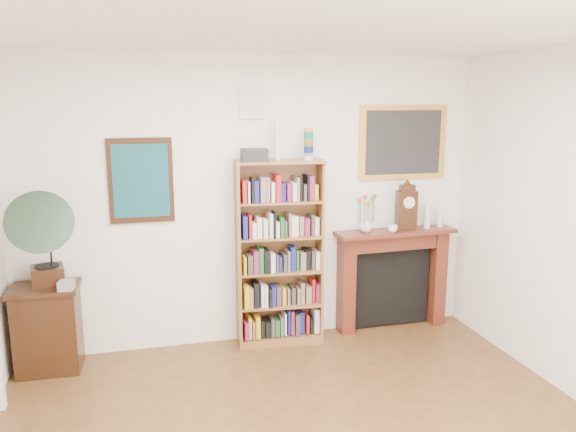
{
  "coord_description": "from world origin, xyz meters",
  "views": [
    {
      "loc": [
        -1.04,
        -2.77,
        2.37
      ],
      "look_at": [
        0.11,
        1.6,
        1.44
      ],
      "focal_mm": 35.0,
      "sensor_mm": 36.0,
      "label": 1
    }
  ],
  "objects_px": {
    "bookshelf": "(280,243)",
    "side_cabinet": "(48,328)",
    "teacup": "(393,229)",
    "mantel_clock": "(406,208)",
    "bottle_right": "(440,217)",
    "bottle_left": "(427,217)",
    "flower_vase": "(366,225)",
    "cd_stack": "(66,285)",
    "gramophone": "(41,234)",
    "fireplace": "(392,270)"
  },
  "relations": [
    {
      "from": "gramophone",
      "to": "bottle_right",
      "type": "bearing_deg",
      "value": -7.13
    },
    {
      "from": "teacup",
      "to": "mantel_clock",
      "type": "bearing_deg",
      "value": 22.79
    },
    {
      "from": "fireplace",
      "to": "bottle_right",
      "type": "bearing_deg",
      "value": -4.74
    },
    {
      "from": "fireplace",
      "to": "teacup",
      "type": "height_order",
      "value": "teacup"
    },
    {
      "from": "bottle_left",
      "to": "bottle_right",
      "type": "height_order",
      "value": "bottle_left"
    },
    {
      "from": "side_cabinet",
      "to": "cd_stack",
      "type": "distance_m",
      "value": 0.5
    },
    {
      "from": "fireplace",
      "to": "teacup",
      "type": "relative_size",
      "value": 12.95
    },
    {
      "from": "bookshelf",
      "to": "bottle_left",
      "type": "xyz_separation_m",
      "value": [
        1.58,
        0.03,
        0.17
      ]
    },
    {
      "from": "bottle_left",
      "to": "bottle_right",
      "type": "relative_size",
      "value": 1.2
    },
    {
      "from": "mantel_clock",
      "to": "flower_vase",
      "type": "relative_size",
      "value": 3.18
    },
    {
      "from": "bookshelf",
      "to": "bottle_left",
      "type": "height_order",
      "value": "bookshelf"
    },
    {
      "from": "cd_stack",
      "to": "gramophone",
      "type": "bearing_deg",
      "value": 164.94
    },
    {
      "from": "gramophone",
      "to": "teacup",
      "type": "distance_m",
      "value": 3.26
    },
    {
      "from": "bookshelf",
      "to": "flower_vase",
      "type": "bearing_deg",
      "value": 6.62
    },
    {
      "from": "teacup",
      "to": "side_cabinet",
      "type": "bearing_deg",
      "value": -179.93
    },
    {
      "from": "gramophone",
      "to": "mantel_clock",
      "type": "xyz_separation_m",
      "value": [
        3.44,
        0.18,
        0.02
      ]
    },
    {
      "from": "bottle_right",
      "to": "gramophone",
      "type": "bearing_deg",
      "value": -176.86
    },
    {
      "from": "bottle_left",
      "to": "side_cabinet",
      "type": "bearing_deg",
      "value": -178.58
    },
    {
      "from": "cd_stack",
      "to": "bottle_right",
      "type": "bearing_deg",
      "value": 4.01
    },
    {
      "from": "bookshelf",
      "to": "gramophone",
      "type": "height_order",
      "value": "bookshelf"
    },
    {
      "from": "cd_stack",
      "to": "bottle_right",
      "type": "distance_m",
      "value": 3.7
    },
    {
      "from": "mantel_clock",
      "to": "cd_stack",
      "type": "bearing_deg",
      "value": -168.16
    },
    {
      "from": "fireplace",
      "to": "bottle_left",
      "type": "bearing_deg",
      "value": -8.68
    },
    {
      "from": "fireplace",
      "to": "bottle_left",
      "type": "relative_size",
      "value": 5.3
    },
    {
      "from": "bookshelf",
      "to": "flower_vase",
      "type": "xyz_separation_m",
      "value": [
        0.9,
        0.03,
        0.13
      ]
    },
    {
      "from": "fireplace",
      "to": "gramophone",
      "type": "height_order",
      "value": "gramophone"
    },
    {
      "from": "bookshelf",
      "to": "mantel_clock",
      "type": "height_order",
      "value": "bookshelf"
    },
    {
      "from": "side_cabinet",
      "to": "gramophone",
      "type": "bearing_deg",
      "value": -72.17
    },
    {
      "from": "bookshelf",
      "to": "gramophone",
      "type": "distance_m",
      "value": 2.12
    },
    {
      "from": "flower_vase",
      "to": "teacup",
      "type": "relative_size",
      "value": 1.49
    },
    {
      "from": "cd_stack",
      "to": "mantel_clock",
      "type": "bearing_deg",
      "value": 4.01
    },
    {
      "from": "bookshelf",
      "to": "side_cabinet",
      "type": "bearing_deg",
      "value": -173.47
    },
    {
      "from": "bookshelf",
      "to": "side_cabinet",
      "type": "distance_m",
      "value": 2.22
    },
    {
      "from": "fireplace",
      "to": "bottle_right",
      "type": "height_order",
      "value": "bottle_right"
    },
    {
      "from": "flower_vase",
      "to": "bottle_right",
      "type": "distance_m",
      "value": 0.84
    },
    {
      "from": "teacup",
      "to": "flower_vase",
      "type": "bearing_deg",
      "value": 162.27
    },
    {
      "from": "bookshelf",
      "to": "gramophone",
      "type": "bearing_deg",
      "value": -170.66
    },
    {
      "from": "mantel_clock",
      "to": "flower_vase",
      "type": "xyz_separation_m",
      "value": [
        -0.44,
        0.0,
        -0.15
      ]
    },
    {
      "from": "fireplace",
      "to": "flower_vase",
      "type": "bearing_deg",
      "value": -173.39
    },
    {
      "from": "gramophone",
      "to": "bottle_right",
      "type": "distance_m",
      "value": 3.85
    },
    {
      "from": "gramophone",
      "to": "bookshelf",
      "type": "bearing_deg",
      "value": -5.89
    },
    {
      "from": "fireplace",
      "to": "bottle_left",
      "type": "xyz_separation_m",
      "value": [
        0.36,
        -0.04,
        0.56
      ]
    },
    {
      "from": "mantel_clock",
      "to": "bottle_left",
      "type": "height_order",
      "value": "mantel_clock"
    },
    {
      "from": "fireplace",
      "to": "mantel_clock",
      "type": "xyz_separation_m",
      "value": [
        0.11,
        -0.05,
        0.67
      ]
    },
    {
      "from": "bookshelf",
      "to": "cd_stack",
      "type": "bearing_deg",
      "value": -168.91
    },
    {
      "from": "mantel_clock",
      "to": "bottle_right",
      "type": "distance_m",
      "value": 0.43
    },
    {
      "from": "fireplace",
      "to": "flower_vase",
      "type": "relative_size",
      "value": 8.7
    },
    {
      "from": "cd_stack",
      "to": "flower_vase",
      "type": "height_order",
      "value": "flower_vase"
    },
    {
      "from": "bookshelf",
      "to": "bottle_left",
      "type": "bearing_deg",
      "value": 6.14
    },
    {
      "from": "bookshelf",
      "to": "teacup",
      "type": "distance_m",
      "value": 1.16
    }
  ]
}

